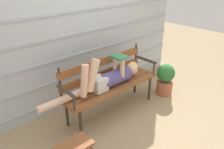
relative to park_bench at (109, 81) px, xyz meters
name	(u,v)px	position (x,y,z in m)	size (l,w,h in m)	color
ground_plane	(119,116)	(0.00, -0.23, -0.52)	(12.00, 12.00, 0.00)	tan
house_siding	(84,32)	(0.00, 0.59, 0.65)	(4.23, 0.08, 2.34)	#B2BCC6
park_bench	(109,81)	(0.00, 0.00, 0.00)	(1.63, 0.45, 0.91)	brown
reclining_person	(108,78)	(-0.09, -0.07, 0.10)	(1.71, 0.25, 0.55)	#514784
potted_plant	(165,79)	(1.07, -0.29, -0.22)	(0.32, 0.32, 0.57)	#AD5B3D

